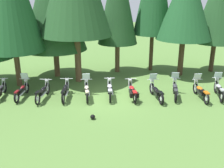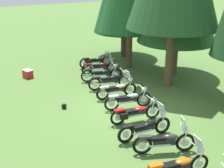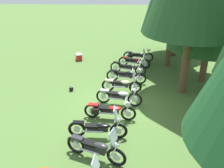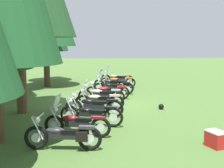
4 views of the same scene
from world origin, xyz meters
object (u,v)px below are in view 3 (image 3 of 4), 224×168
motorcycle_3 (126,75)px  motorcycle_8 (96,148)px  motorcycle_4 (122,85)px  picnic_cooler (79,57)px  motorcycle_7 (98,128)px  motorcycle_1 (135,61)px  motorcycle_0 (138,56)px  motorcycle_5 (119,96)px  motorcycle_2 (128,68)px  motorcycle_6 (109,110)px  dropped_helmet (71,89)px

motorcycle_3 → motorcycle_8: motorcycle_8 is taller
motorcycle_3 → motorcycle_4: motorcycle_4 is taller
picnic_cooler → motorcycle_7: bearing=14.2°
motorcycle_8 → motorcycle_1: bearing=100.1°
motorcycle_0 → motorcycle_8: (10.16, -1.99, 0.04)m
motorcycle_5 → motorcycle_7: bearing=-96.6°
motorcycle_2 → motorcycle_7: bearing=-84.0°
motorcycle_3 → motorcycle_4: bearing=-91.0°
motorcycle_2 → motorcycle_0: bearing=90.6°
picnic_cooler → motorcycle_2: bearing=54.4°
motorcycle_6 → picnic_cooler: 8.15m
motorcycle_2 → picnic_cooler: bearing=161.7°
motorcycle_1 → dropped_helmet: 5.20m
motorcycle_3 → picnic_cooler: bearing=142.6°
motorcycle_1 → picnic_cooler: 4.28m
motorcycle_1 → motorcycle_2: (1.21, -0.48, 0.00)m
motorcycle_2 → dropped_helmet: motorcycle_2 is taller
motorcycle_2 → motorcycle_6: bearing=-83.3°
motorcycle_5 → motorcycle_6: motorcycle_5 is taller
motorcycle_4 → picnic_cooler: 6.02m
motorcycle_1 → motorcycle_8: size_ratio=1.00×
motorcycle_3 → motorcycle_8: (6.39, -1.13, 0.01)m
motorcycle_4 → motorcycle_8: motorcycle_8 is taller
motorcycle_5 → motorcycle_7: (2.61, -0.77, -0.02)m
motorcycle_5 → motorcycle_6: (1.27, -0.44, -0.03)m
motorcycle_0 → motorcycle_2: 2.59m
motorcycle_3 → motorcycle_6: size_ratio=1.02×
motorcycle_0 → motorcycle_7: (8.97, -2.03, 0.02)m
motorcycle_0 → picnic_cooler: bearing=-173.9°
motorcycle_1 → motorcycle_8: 9.06m
motorcycle_0 → motorcycle_6: 7.82m
picnic_cooler → motorcycle_0: bearing=89.0°
motorcycle_1 → motorcycle_5: motorcycle_1 is taller
motorcycle_5 → motorcycle_8: size_ratio=1.05×
motorcycle_2 → motorcycle_5: bearing=-80.4°
motorcycle_0 → motorcycle_7: 9.20m
motorcycle_6 → motorcycle_8: 2.55m
motorcycle_1 → motorcycle_0: bearing=92.9°
motorcycle_7 → motorcycle_6: bearing=77.5°
motorcycle_7 → motorcycle_8: size_ratio=1.08×
motorcycle_3 → motorcycle_5: size_ratio=1.04×
motorcycle_1 → motorcycle_6: bearing=-88.0°
motorcycle_1 → motorcycle_5: (5.09, -0.99, 0.02)m
motorcycle_5 → picnic_cooler: 7.13m
motorcycle_7 → motorcycle_8: bearing=-86.7°
motorcycle_3 → motorcycle_4: size_ratio=1.08×
motorcycle_4 → motorcycle_8: bearing=-94.8°
motorcycle_1 → motorcycle_7: bearing=-88.2°
motorcycle_1 → picnic_cooler: (-1.35, -4.06, -0.21)m
motorcycle_3 → motorcycle_2: bearing=95.4°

